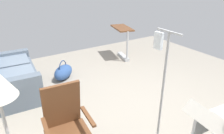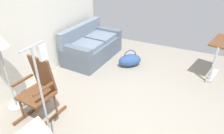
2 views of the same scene
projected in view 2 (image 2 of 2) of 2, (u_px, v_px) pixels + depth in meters
ground_plane at (138, 123)px, 3.28m from camera, size 6.56×6.56×0.00m
back_wall at (11, 23)px, 3.51m from camera, size 5.45×0.10×2.70m
couch at (92, 47)px, 5.15m from camera, size 1.65×0.94×0.85m
rocking_chair at (39, 90)px, 3.22m from camera, size 0.80×0.54×1.05m
overbed_table at (219, 55)px, 4.23m from camera, size 0.88×0.58×0.84m
duffel_bag at (130, 60)px, 4.84m from camera, size 0.61×0.63×0.43m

